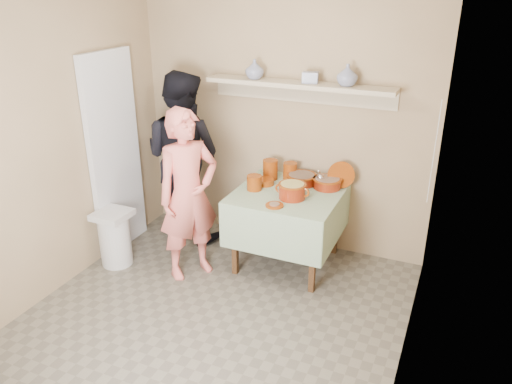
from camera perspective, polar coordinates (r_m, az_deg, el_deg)
The scene contains 22 objects.
ground at distance 4.16m, azimuth -6.27°, elevation -15.63°, with size 3.50×3.50×0.00m, color #625A4D.
tile_panel at distance 5.13m, azimuth -15.83°, elevation 4.14°, with size 0.06×0.70×2.00m, color silver.
plate_stack_a at distance 4.94m, azimuth 1.64°, elevation 2.59°, with size 0.15×0.15×0.20m, color #742B07.
plate_stack_b at distance 4.97m, azimuth 3.91°, elevation 2.44°, with size 0.14×0.14×0.17m, color #742B07.
bowl_stack at distance 4.69m, azimuth -0.19°, elevation 1.07°, with size 0.14×0.14×0.14m, color #742B07.
empty_bowl at distance 4.83m, azimuth 0.99°, elevation 1.21°, with size 0.19×0.19×0.06m, color #742B07.
propped_lid at distance 4.81m, azimuth 9.70°, elevation 1.93°, with size 0.26×0.26×0.02m, color #742B07.
vase_right at distance 4.59m, azimuth 10.39°, elevation 13.01°, with size 0.18×0.18×0.19m, color navy.
vase_left at distance 4.85m, azimuth -0.17°, elevation 13.85°, with size 0.17×0.17×0.18m, color navy.
ceramic_box at distance 4.68m, azimuth 6.23°, elevation 12.88°, with size 0.14×0.10×0.10m, color navy.
person_cook at distance 4.54m, azimuth -7.72°, elevation -0.37°, with size 0.58×0.38×1.60m, color #E26B61.
person_helper at distance 5.26m, azimuth -8.34°, elevation 4.00°, with size 0.87×0.67×1.78m, color black.
room_shell at distance 3.39m, azimuth -7.44°, elevation 6.11°, with size 3.04×3.54×2.62m.
serving_table at distance 4.73m, azimuth 3.68°, elevation -1.31°, with size 0.97×0.97×0.76m.
cazuela_meat_a at distance 4.85m, azimuth 5.21°, elevation 1.58°, with size 0.30×0.30×0.10m.
cazuela_meat_b at distance 4.78m, azimuth 8.15°, elevation 1.12°, with size 0.28×0.28×0.10m.
ladle at distance 4.75m, azimuth 7.38°, elevation 1.69°, with size 0.08×0.26×0.19m.
cazuela_rice at distance 4.51m, azimuth 4.15°, elevation 0.27°, with size 0.33×0.25×0.14m.
front_plate at distance 4.37m, azimuth 2.13°, elevation -1.51°, with size 0.16×0.16×0.03m.
wall_shelf at distance 4.76m, azimuth 5.00°, elevation 11.90°, with size 1.80×0.25×0.21m.
trash_bin at distance 5.05m, azimuth -15.82°, elevation -5.03°, with size 0.32×0.32×0.56m.
electrical_cord at distance 4.47m, azimuth 19.69°, elevation 4.25°, with size 0.01×0.05×0.90m.
Camera 1 is at (1.69, -2.78, 2.59)m, focal length 35.00 mm.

